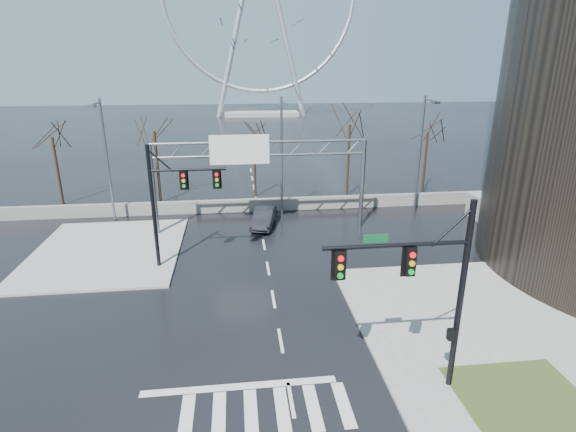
{
  "coord_description": "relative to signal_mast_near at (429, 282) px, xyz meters",
  "views": [
    {
      "loc": [
        -1.81,
        -18.26,
        12.59
      ],
      "look_at": [
        1.14,
        6.62,
        4.0
      ],
      "focal_mm": 28.0,
      "sensor_mm": 36.0,
      "label": 1
    }
  ],
  "objects": [
    {
      "name": "sidewalk_far",
      "position": [
        -16.14,
        16.04,
        -4.8
      ],
      "size": [
        10.0,
        12.0,
        0.15
      ],
      "primitive_type": "cube",
      "color": "gray",
      "rests_on": "ground"
    },
    {
      "name": "tree_far_right",
      "position": [
        11.86,
        28.04,
        0.54
      ],
      "size": [
        3.4,
        3.4,
        6.8
      ],
      "color": "black",
      "rests_on": "ground"
    },
    {
      "name": "tree_center",
      "position": [
        -5.14,
        28.54,
        0.3
      ],
      "size": [
        3.25,
        3.25,
        6.5
      ],
      "color": "black",
      "rests_on": "ground"
    },
    {
      "name": "barrier_wall",
      "position": [
        -5.14,
        24.04,
        -4.32
      ],
      "size": [
        52.0,
        0.5,
        1.1
      ],
      "primitive_type": "cube",
      "color": "slate",
      "rests_on": "ground"
    },
    {
      "name": "car",
      "position": [
        -4.86,
        19.97,
        -4.14
      ],
      "size": [
        2.5,
        4.66,
        1.46
      ],
      "primitive_type": "imported",
      "rotation": [
        0.0,
        0.0,
        -0.23
      ],
      "color": "black",
      "rests_on": "ground"
    },
    {
      "name": "tree_far_left",
      "position": [
        -23.14,
        28.04,
        0.7
      ],
      "size": [
        3.5,
        3.5,
        7.0
      ],
      "color": "black",
      "rests_on": "ground"
    },
    {
      "name": "ground",
      "position": [
        -5.14,
        4.04,
        -4.87
      ],
      "size": [
        260.0,
        260.0,
        0.0
      ],
      "primitive_type": "plane",
      "color": "black",
      "rests_on": "ground"
    },
    {
      "name": "signal_mast_near",
      "position": [
        0.0,
        0.0,
        0.0
      ],
      "size": [
        5.52,
        0.41,
        8.0
      ],
      "color": "black",
      "rests_on": "ground"
    },
    {
      "name": "ferris_wheel",
      "position": [
        -0.14,
        99.04,
        21.26
      ],
      "size": [
        45.0,
        6.0,
        50.91
      ],
      "color": "gray",
      "rests_on": "ground"
    },
    {
      "name": "sidewalk_right_ext",
      "position": [
        4.86,
        6.04,
        -4.8
      ],
      "size": [
        12.0,
        10.0,
        0.15
      ],
      "primitive_type": "cube",
      "color": "gray",
      "rests_on": "ground"
    },
    {
      "name": "sign_gantry",
      "position": [
        -5.52,
        19.0,
        0.31
      ],
      "size": [
        16.36,
        0.4,
        7.6
      ],
      "color": "slate",
      "rests_on": "ground"
    },
    {
      "name": "signal_mast_far",
      "position": [
        -11.01,
        13.0,
        -0.04
      ],
      "size": [
        4.72,
        0.41,
        8.0
      ],
      "color": "black",
      "rests_on": "ground"
    },
    {
      "name": "tree_left",
      "position": [
        -14.14,
        27.54,
        1.1
      ],
      "size": [
        3.75,
        3.75,
        7.5
      ],
      "color": "black",
      "rests_on": "ground"
    },
    {
      "name": "streetlight_mid",
      "position": [
        -3.14,
        22.2,
        1.01
      ],
      "size": [
        0.5,
        2.55,
        10.0
      ],
      "color": "slate",
      "rests_on": "ground"
    },
    {
      "name": "streetlight_left",
      "position": [
        -17.14,
        22.2,
        1.01
      ],
      "size": [
        0.5,
        2.55,
        10.0
      ],
      "color": "slate",
      "rests_on": "ground"
    },
    {
      "name": "tree_right",
      "position": [
        3.86,
        27.54,
        1.34
      ],
      "size": [
        3.9,
        3.9,
        7.8
      ],
      "color": "black",
      "rests_on": "ground"
    },
    {
      "name": "grass_strip",
      "position": [
        3.86,
        -0.96,
        -4.72
      ],
      "size": [
        5.0,
        4.0,
        0.02
      ],
      "primitive_type": "cube",
      "color": "#30431C",
      "rests_on": "sidewalk_near"
    },
    {
      "name": "streetlight_right",
      "position": [
        8.86,
        22.2,
        1.01
      ],
      "size": [
        0.5,
        2.55,
        10.0
      ],
      "color": "slate",
      "rests_on": "ground"
    }
  ]
}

